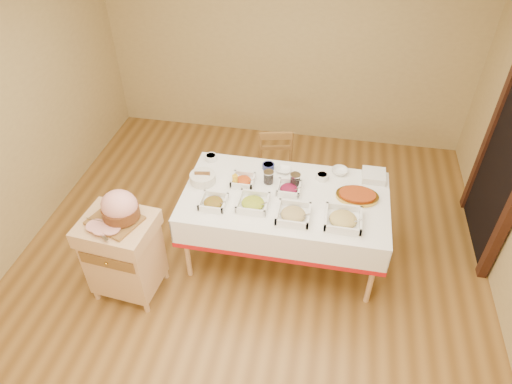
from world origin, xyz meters
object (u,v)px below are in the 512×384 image
(bread_basket, at_px, (203,178))
(brass_platter, at_px, (357,196))
(plate_stack, at_px, (374,176))
(dining_chair, at_px, (276,172))
(butcher_cart, at_px, (123,252))
(preserve_jar_right, at_px, (295,180))
(preserve_jar_left, at_px, (269,178))
(mustard_bottle, at_px, (235,180))
(dining_table, at_px, (285,209))
(ham_on_board, at_px, (119,209))

(bread_basket, relative_size, brass_platter, 0.62)
(plate_stack, height_order, brass_platter, plate_stack)
(dining_chair, bearing_deg, bread_basket, -129.70)
(dining_chair, xyz_separation_m, bread_basket, (-0.58, -0.70, 0.37))
(butcher_cart, height_order, preserve_jar_right, preserve_jar_right)
(plate_stack, bearing_deg, preserve_jar_right, -161.40)
(preserve_jar_left, relative_size, bread_basket, 0.52)
(plate_stack, bearing_deg, bread_basket, -167.37)
(preserve_jar_left, xyz_separation_m, mustard_bottle, (-0.29, -0.12, 0.02))
(butcher_cart, height_order, brass_platter, butcher_cart)
(plate_stack, xyz_separation_m, brass_platter, (-0.14, -0.31, -0.01))
(mustard_bottle, bearing_deg, plate_stack, 16.12)
(preserve_jar_right, xyz_separation_m, bread_basket, (-0.84, -0.11, -0.01))
(brass_platter, bearing_deg, dining_chair, 140.95)
(dining_table, bearing_deg, plate_stack, 27.19)
(plate_stack, bearing_deg, preserve_jar_left, -165.77)
(dining_chair, xyz_separation_m, ham_on_board, (-1.06, -1.38, 0.51))
(ham_on_board, distance_m, plate_stack, 2.27)
(preserve_jar_right, height_order, brass_platter, preserve_jar_right)
(bread_basket, height_order, plate_stack, bread_basket)
(plate_stack, bearing_deg, dining_chair, 159.76)
(dining_table, xyz_separation_m, butcher_cart, (-1.30, -0.67, -0.13))
(ham_on_board, xyz_separation_m, preserve_jar_right, (1.32, 0.79, -0.13))
(preserve_jar_left, bearing_deg, dining_table, -40.70)
(plate_stack, relative_size, brass_platter, 0.56)
(preserve_jar_left, bearing_deg, butcher_cart, -143.57)
(dining_table, bearing_deg, ham_on_board, -153.06)
(bread_basket, bearing_deg, preserve_jar_left, 10.03)
(butcher_cart, bearing_deg, bread_basket, 53.91)
(mustard_bottle, xyz_separation_m, plate_stack, (1.23, 0.36, -0.04))
(ham_on_board, bearing_deg, dining_chair, 52.51)
(dining_table, relative_size, ham_on_board, 4.37)
(butcher_cart, xyz_separation_m, preserve_jar_right, (1.36, 0.83, 0.34))
(butcher_cart, distance_m, preserve_jar_right, 1.63)
(preserve_jar_left, bearing_deg, ham_on_board, -143.64)
(bread_basket, bearing_deg, dining_chair, 50.30)
(dining_chair, bearing_deg, preserve_jar_right, -66.58)
(bread_basket, xyz_separation_m, brass_platter, (1.40, 0.04, -0.02))
(plate_stack, bearing_deg, ham_on_board, -152.96)
(preserve_jar_right, distance_m, bread_basket, 0.84)
(ham_on_board, height_order, bread_basket, ham_on_board)
(dining_table, xyz_separation_m, preserve_jar_left, (-0.18, 0.15, 0.22))
(dining_table, bearing_deg, preserve_jar_right, 67.98)
(preserve_jar_right, bearing_deg, butcher_cart, -148.67)
(butcher_cart, bearing_deg, mustard_bottle, 40.43)
(ham_on_board, relative_size, preserve_jar_left, 3.43)
(preserve_jar_left, bearing_deg, preserve_jar_right, 0.77)
(mustard_bottle, bearing_deg, preserve_jar_right, 12.73)
(butcher_cart, xyz_separation_m, brass_platter, (1.92, 0.76, 0.31))
(bread_basket, bearing_deg, brass_platter, 1.51)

